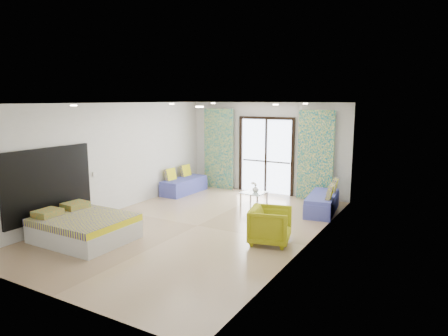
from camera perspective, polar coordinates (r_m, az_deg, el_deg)
The scene contains 24 objects.
floor at distance 9.01m, azimuth -3.81°, elevation -8.21°, with size 5.00×7.50×0.01m, color #997B5B, non-canonical shape.
ceiling at distance 8.57m, azimuth -4.02°, elevation 9.21°, with size 5.00×7.50×0.01m, color silver, non-canonical shape.
wall_back at distance 11.96m, azimuth 6.09°, elevation 2.85°, with size 5.00×0.01×2.70m, color silver, non-canonical shape.
wall_front at distance 6.01m, azimuth -24.20°, elevation -4.87°, with size 5.00×0.01×2.70m, color silver, non-canonical shape.
wall_left at distance 10.28m, azimuth -15.60°, elevation 1.41°, with size 0.01×7.50×2.70m, color silver, non-canonical shape.
wall_right at distance 7.62m, azimuth 11.95°, elevation -1.27°, with size 0.01×7.50×2.70m, color silver, non-canonical shape.
balcony_door at distance 11.95m, azimuth 6.03°, elevation 2.40°, with size 1.76×0.08×2.28m.
balcony_rail at distance 12.00m, azimuth 6.02°, elevation 0.95°, with size 1.52×0.03×0.04m, color #595451.
curtain_left at distance 12.52m, azimuth -0.76°, elevation 2.75°, with size 1.00×0.10×2.50m, color white.
curtain_right at distance 11.28m, azimuth 12.94°, elevation 1.73°, with size 1.00×0.10×2.50m, color white.
downlight_a at distance 8.02m, azimuth -20.68°, elevation 8.36°, with size 0.12×0.12×0.02m, color #FFE0B2.
downlight_b at distance 6.13m, azimuth -3.51°, elevation 8.72°, with size 0.12×0.12×0.02m, color #FFE0B2.
downlight_c at distance 10.20m, azimuth -7.49°, elevation 9.07°, with size 0.12×0.12×0.02m, color #FFE0B2.
downlight_d at distance 8.80m, azimuth 7.39°, elevation 8.98°, with size 0.12×0.12×0.02m, color #FFE0B2.
downlight_e at distance 11.86m, azimuth -1.56°, elevation 9.24°, with size 0.12×0.12×0.02m, color #FFE0B2.
downlight_f at distance 10.67m, azimuth 11.55°, elevation 8.99°, with size 0.12×0.12×0.02m, color #FFE0B2.
headboard at distance 9.09m, azimuth -23.78°, elevation -2.04°, with size 0.06×2.10×1.50m, color black.
switch_plate at distance 9.87m, azimuth -18.01°, elevation -0.80°, with size 0.02×0.10×0.10m, color silver.
bed at distance 8.53m, azimuth -19.41°, elevation -8.00°, with size 1.78×1.45×0.61m.
daybed_left at distance 12.06m, azimuth -5.77°, elevation -2.41°, with size 0.66×1.61×0.79m.
daybed_right at distance 10.26m, azimuth 13.92°, elevation -4.79°, with size 0.84×1.70×0.81m.
coffee_table at distance 10.51m, azimuth 4.29°, elevation -3.67°, with size 0.63×0.63×0.67m.
vase at distance 10.49m, azimuth 4.52°, elevation -3.00°, with size 0.17×0.18×0.17m, color white.
armchair at distance 7.89m, azimuth 6.63°, elevation -7.93°, with size 0.76×0.71×0.78m, color #A6A615.
Camera 1 is at (4.76, -7.13, 2.78)m, focal length 32.00 mm.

